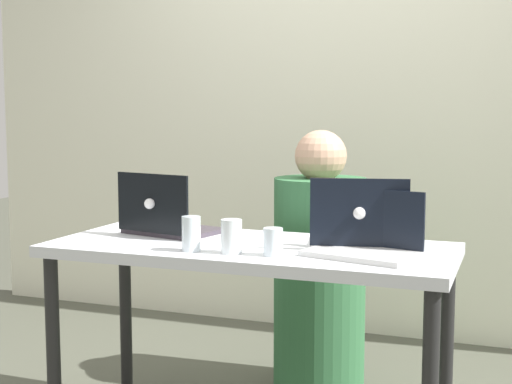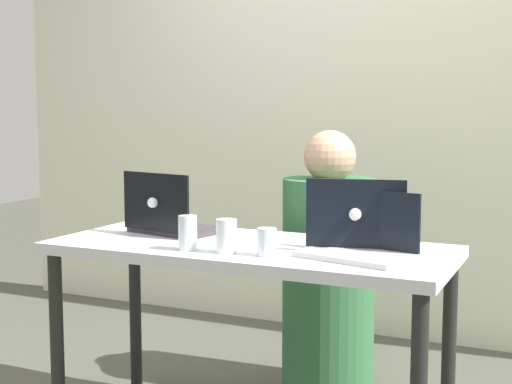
{
  "view_description": "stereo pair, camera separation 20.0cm",
  "coord_description": "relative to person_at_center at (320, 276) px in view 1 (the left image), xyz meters",
  "views": [
    {
      "loc": [
        0.88,
        -2.32,
        1.2
      ],
      "look_at": [
        0.0,
        0.06,
        0.92
      ],
      "focal_mm": 50.0,
      "sensor_mm": 36.0,
      "label": 1
    },
    {
      "loc": [
        1.07,
        -2.24,
        1.2
      ],
      "look_at": [
        0.0,
        0.06,
        0.92
      ],
      "focal_mm": 50.0,
      "sensor_mm": 36.0,
      "label": 2
    }
  ],
  "objects": [
    {
      "name": "water_glass_left",
      "position": [
        -0.23,
        -0.78,
        0.29
      ],
      "size": [
        0.06,
        0.06,
        0.12
      ],
      "color": "silver",
      "rests_on": "desk"
    },
    {
      "name": "desk",
      "position": [
        -0.09,
        -0.6,
        0.15
      ],
      "size": [
        1.42,
        0.6,
        0.74
      ],
      "color": "silver",
      "rests_on": "ground"
    },
    {
      "name": "laptop_front_right",
      "position": [
        0.33,
        -0.64,
        0.28
      ],
      "size": [
        0.39,
        0.29,
        0.21
      ],
      "rotation": [
        0.0,
        0.0,
        -0.24
      ],
      "color": "silver",
      "rests_on": "desk"
    },
    {
      "name": "laptop_back_right",
      "position": [
        0.28,
        -0.52,
        0.29
      ],
      "size": [
        0.38,
        0.32,
        0.25
      ],
      "rotation": [
        0.0,
        0.0,
        3.36
      ],
      "color": "silver",
      "rests_on": "desk"
    },
    {
      "name": "laptop_back_left",
      "position": [
        -0.47,
        -0.51,
        0.29
      ],
      "size": [
        0.38,
        0.32,
        0.24
      ],
      "rotation": [
        0.0,
        0.0,
        2.92
      ],
      "color": "#3B333D",
      "rests_on": "desk"
    },
    {
      "name": "back_wall",
      "position": [
        -0.09,
        0.91,
        0.76
      ],
      "size": [
        4.5,
        0.1,
        2.52
      ],
      "primitive_type": "cube",
      "color": "silver",
      "rests_on": "ground"
    },
    {
      "name": "water_glass_center",
      "position": [
        -0.09,
        -0.77,
        0.29
      ],
      "size": [
        0.07,
        0.07,
        0.11
      ],
      "color": "white",
      "rests_on": "desk"
    },
    {
      "name": "person_at_center",
      "position": [
        0.0,
        0.0,
        0.0
      ],
      "size": [
        0.47,
        0.47,
        1.13
      ],
      "rotation": [
        0.0,
        0.0,
        2.92
      ],
      "color": "#31673D",
      "rests_on": "ground"
    },
    {
      "name": "water_glass_right",
      "position": [
        0.05,
        -0.76,
        0.28
      ],
      "size": [
        0.06,
        0.06,
        0.09
      ],
      "color": "silver",
      "rests_on": "desk"
    }
  ]
}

